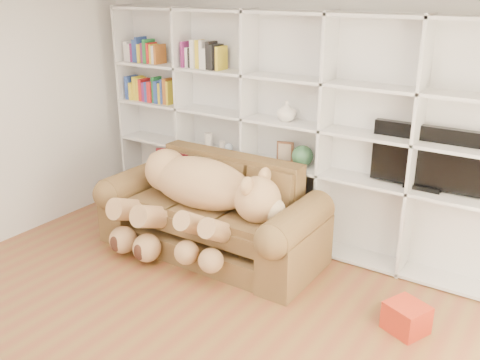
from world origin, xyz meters
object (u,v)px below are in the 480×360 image
Objects in this scene: sofa at (213,218)px; teddy_bear at (196,195)px; gift_box at (406,318)px; tv at (427,158)px.

teddy_bear reaches higher than sofa.
gift_box is 1.44m from tv.
teddy_bear is at bearing -155.38° from tv.
tv is (1.95, 0.89, 0.48)m from teddy_bear.
teddy_bear reaches higher than gift_box.
teddy_bear is (-0.06, -0.19, 0.31)m from sofa.
gift_box is (2.17, -0.09, -0.55)m from teddy_bear.
teddy_bear is 1.72× the size of tv.
tv is at bearing 20.26° from teddy_bear.
gift_box is 0.30× the size of tv.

